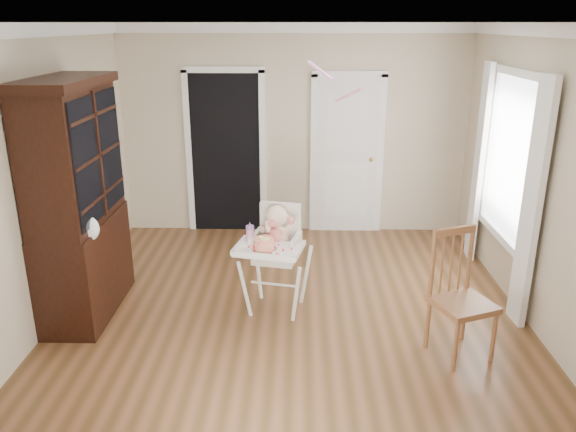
{
  "coord_description": "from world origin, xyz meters",
  "views": [
    {
      "loc": [
        0.07,
        -4.78,
        2.7
      ],
      "look_at": [
        -0.03,
        0.1,
        1.01
      ],
      "focal_mm": 35.0,
      "sensor_mm": 36.0,
      "label": 1
    }
  ],
  "objects_px": {
    "cake": "(264,244)",
    "dining_chair": "(461,299)",
    "sippy_cup": "(250,233)",
    "china_cabinet": "(78,201)",
    "high_chair": "(276,247)"
  },
  "relations": [
    {
      "from": "cake",
      "to": "dining_chair",
      "type": "xyz_separation_m",
      "value": [
        1.67,
        -0.47,
        -0.29
      ]
    },
    {
      "from": "sippy_cup",
      "to": "high_chair",
      "type": "bearing_deg",
      "value": 13.07
    },
    {
      "from": "high_chair",
      "to": "cake",
      "type": "xyz_separation_m",
      "value": [
        -0.1,
        -0.27,
        0.14
      ]
    },
    {
      "from": "cake",
      "to": "sippy_cup",
      "type": "distance_m",
      "value": 0.26
    },
    {
      "from": "sippy_cup",
      "to": "cake",
      "type": "bearing_deg",
      "value": -55.6
    },
    {
      "from": "high_chair",
      "to": "china_cabinet",
      "type": "bearing_deg",
      "value": -166.46
    },
    {
      "from": "sippy_cup",
      "to": "dining_chair",
      "type": "height_order",
      "value": "dining_chair"
    },
    {
      "from": "high_chair",
      "to": "dining_chair",
      "type": "distance_m",
      "value": 1.75
    },
    {
      "from": "sippy_cup",
      "to": "dining_chair",
      "type": "xyz_separation_m",
      "value": [
        1.82,
        -0.68,
        -0.32
      ]
    },
    {
      "from": "cake",
      "to": "china_cabinet",
      "type": "xyz_separation_m",
      "value": [
        -1.74,
        0.22,
        0.32
      ]
    },
    {
      "from": "china_cabinet",
      "to": "cake",
      "type": "bearing_deg",
      "value": -7.23
    },
    {
      "from": "cake",
      "to": "sippy_cup",
      "type": "bearing_deg",
      "value": 124.4
    },
    {
      "from": "sippy_cup",
      "to": "china_cabinet",
      "type": "distance_m",
      "value": 1.63
    },
    {
      "from": "high_chair",
      "to": "sippy_cup",
      "type": "relative_size",
      "value": 5.66
    },
    {
      "from": "cake",
      "to": "sippy_cup",
      "type": "relative_size",
      "value": 1.25
    }
  ]
}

